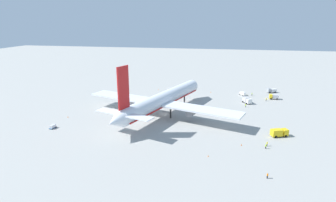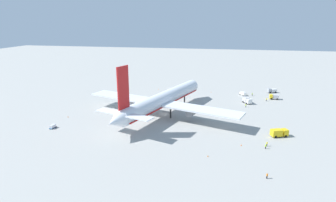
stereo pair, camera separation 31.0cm
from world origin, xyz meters
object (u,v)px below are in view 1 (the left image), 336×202
(baggage_cart_2, at_px, (53,126))
(service_truck_2, at_px, (271,90))
(service_truck_3, at_px, (274,97))
(traffic_cone_4, at_px, (68,117))
(baggage_cart_1, at_px, (188,89))
(ground_worker_0, at_px, (267,176))
(baggage_cart_0, at_px, (170,89))
(traffic_cone_3, at_px, (211,92))
(service_truck_0, at_px, (279,132))
(ground_worker_1, at_px, (266,99))
(traffic_cone_0, at_px, (208,156))
(traffic_cone_1, at_px, (241,145))
(service_truck_1, at_px, (247,100))
(ground_worker_5, at_px, (246,105))
(traffic_cone_2, at_px, (159,89))
(service_van, at_px, (243,93))
(ground_worker_4, at_px, (266,146))
(airliner, at_px, (162,100))
(ground_worker_2, at_px, (252,94))
(ground_worker_3, at_px, (267,144))

(baggage_cart_2, bearing_deg, service_truck_2, -50.53)
(service_truck_3, height_order, traffic_cone_4, service_truck_3)
(baggage_cart_1, distance_m, ground_worker_0, 99.53)
(baggage_cart_0, bearing_deg, service_truck_3, -99.03)
(service_truck_2, bearing_deg, traffic_cone_3, 101.04)
(service_truck_0, bearing_deg, service_truck_2, -5.64)
(ground_worker_1, height_order, traffic_cone_0, ground_worker_1)
(ground_worker_0, relative_size, ground_worker_1, 0.93)
(baggage_cart_0, xyz_separation_m, traffic_cone_1, (-72.89, -39.15, -0.37))
(service_truck_0, height_order, service_truck_1, service_truck_1)
(ground_worker_5, relative_size, traffic_cone_4, 3.08)
(ground_worker_0, distance_m, traffic_cone_2, 105.67)
(ground_worker_5, bearing_deg, service_van, 0.48)
(traffic_cone_2, bearing_deg, baggage_cart_1, -85.16)
(service_truck_3, distance_m, ground_worker_4, 65.49)
(service_truck_0, distance_m, traffic_cone_2, 85.71)
(baggage_cart_1, relative_size, ground_worker_5, 2.01)
(service_truck_0, xyz_separation_m, service_van, (57.97, 10.03, -0.55))
(traffic_cone_1, bearing_deg, service_truck_2, -14.71)
(airliner, relative_size, service_truck_3, 15.38)
(traffic_cone_4, bearing_deg, ground_worker_2, -56.64)
(baggage_cart_2, xyz_separation_m, traffic_cone_4, (13.03, 1.10, -0.51))
(service_truck_1, xyz_separation_m, baggage_cart_1, (20.71, 33.23, -0.87))
(baggage_cart_1, distance_m, traffic_cone_2, 17.92)
(ground_worker_3, height_order, traffic_cone_4, ground_worker_3)
(service_van, distance_m, traffic_cone_3, 18.35)
(baggage_cart_1, height_order, ground_worker_3, ground_worker_3)
(traffic_cone_1, bearing_deg, ground_worker_2, -7.26)
(service_truck_0, distance_m, ground_worker_0, 31.72)
(ground_worker_1, bearing_deg, service_truck_2, -15.38)
(baggage_cart_1, height_order, traffic_cone_2, baggage_cart_1)
(ground_worker_5, bearing_deg, traffic_cone_4, 111.96)
(service_truck_0, bearing_deg, traffic_cone_0, 130.97)
(service_truck_1, bearing_deg, baggage_cart_1, 58.07)
(service_van, bearing_deg, service_truck_1, -175.89)
(baggage_cart_1, distance_m, baggage_cart_2, 84.40)
(airliner, xyz_separation_m, baggage_cart_2, (-24.38, 38.75, -6.22))
(traffic_cone_0, bearing_deg, traffic_cone_3, 2.67)
(service_truck_2, height_order, traffic_cone_2, service_truck_2)
(baggage_cart_1, height_order, ground_worker_4, ground_worker_4)
(ground_worker_0, xyz_separation_m, ground_worker_2, (88.60, -2.81, 0.05))
(ground_worker_0, xyz_separation_m, ground_worker_4, (19.09, -1.89, 0.01))
(service_truck_0, relative_size, ground_worker_0, 4.10)
(ground_worker_2, xyz_separation_m, traffic_cone_0, (-79.08, 19.33, -0.59))
(service_truck_0, distance_m, service_truck_1, 42.96)
(baggage_cart_1, height_order, traffic_cone_0, baggage_cart_1)
(service_truck_2, xyz_separation_m, ground_worker_1, (-18.94, 5.21, -0.50))
(baggage_cart_2, xyz_separation_m, traffic_cone_3, (69.63, -57.96, -0.51))
(ground_worker_2, bearing_deg, service_truck_2, -51.58)
(service_truck_3, bearing_deg, service_truck_1, 125.99)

